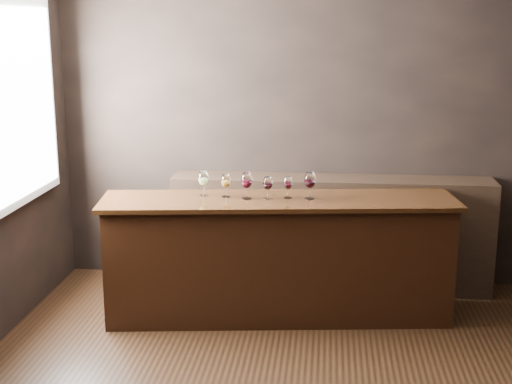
# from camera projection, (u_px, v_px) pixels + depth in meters

# --- Properties ---
(room_shell) EXTENTS (5.02, 4.52, 2.81)m
(room_shell) POSITION_uv_depth(u_px,v_px,m) (299.00, 116.00, 4.27)
(room_shell) COLOR black
(room_shell) RESTS_ON ground
(bar_counter) EXTENTS (2.79, 0.93, 0.96)m
(bar_counter) POSITION_uv_depth(u_px,v_px,m) (278.00, 260.00, 5.77)
(bar_counter) COLOR black
(bar_counter) RESTS_ON ground
(bar_top) EXTENTS (2.89, 1.00, 0.04)m
(bar_top) POSITION_uv_depth(u_px,v_px,m) (279.00, 201.00, 5.66)
(bar_top) COLOR black
(bar_top) RESTS_ON bar_counter
(back_bar_shelf) EXTENTS (2.83, 0.40, 1.02)m
(back_bar_shelf) POSITION_uv_depth(u_px,v_px,m) (330.00, 233.00, 6.41)
(back_bar_shelf) COLOR black
(back_bar_shelf) RESTS_ON ground
(glass_white) EXTENTS (0.09, 0.09, 0.20)m
(glass_white) POSITION_uv_depth(u_px,v_px,m) (203.00, 179.00, 5.72)
(glass_white) COLOR white
(glass_white) RESTS_ON bar_top
(glass_amber) EXTENTS (0.08, 0.08, 0.19)m
(glass_amber) POSITION_uv_depth(u_px,v_px,m) (226.00, 181.00, 5.68)
(glass_amber) COLOR white
(glass_amber) RESTS_ON bar_top
(glass_red_a) EXTENTS (0.09, 0.09, 0.21)m
(glass_red_a) POSITION_uv_depth(u_px,v_px,m) (247.00, 181.00, 5.62)
(glass_red_a) COLOR white
(glass_red_a) RESTS_ON bar_top
(glass_red_b) EXTENTS (0.08, 0.08, 0.18)m
(glass_red_b) POSITION_uv_depth(u_px,v_px,m) (268.00, 184.00, 5.62)
(glass_red_b) COLOR white
(glass_red_b) RESTS_ON bar_top
(glass_red_c) EXTENTS (0.08, 0.08, 0.18)m
(glass_red_c) POSITION_uv_depth(u_px,v_px,m) (288.00, 183.00, 5.65)
(glass_red_c) COLOR white
(glass_red_c) RESTS_ON bar_top
(glass_red_d) EXTENTS (0.09, 0.09, 0.22)m
(glass_red_d) POSITION_uv_depth(u_px,v_px,m) (310.00, 181.00, 5.62)
(glass_red_d) COLOR white
(glass_red_d) RESTS_ON bar_top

